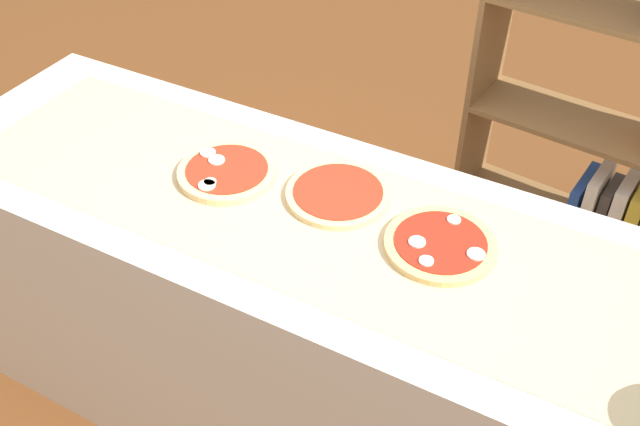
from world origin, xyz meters
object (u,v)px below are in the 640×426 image
pizza_mozzarella_0 (227,172)px  bookshelf (616,149)px  pizza_plain_1 (338,194)px  pizza_mozzarella_2 (440,244)px

pizza_mozzarella_0 → bookshelf: bookshelf is taller
pizza_plain_1 → bookshelf: size_ratio=0.17×
pizza_mozzarella_2 → pizza_mozzarella_0: bearing=-179.3°
pizza_plain_1 → bookshelf: bearing=54.9°
pizza_mozzarella_0 → pizza_mozzarella_2: (0.63, 0.01, -0.00)m
pizza_mozzarella_0 → pizza_mozzarella_2: bearing=0.7°
pizza_mozzarella_2 → bookshelf: bookshelf is taller
bookshelf → pizza_mozzarella_0: bearing=-134.8°
pizza_plain_1 → bookshelf: 1.07m
pizza_mozzarella_0 → pizza_plain_1: pizza_mozzarella_0 is taller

